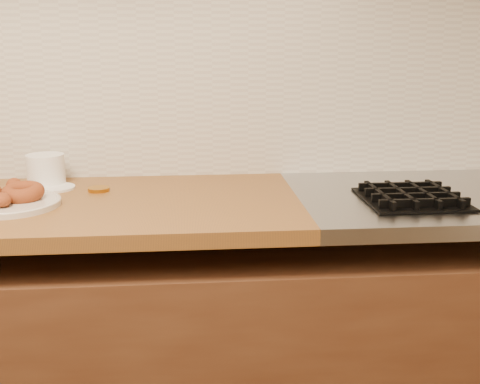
# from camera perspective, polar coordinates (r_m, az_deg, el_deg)

# --- Properties ---
(wall_back) EXTENTS (4.00, 0.02, 2.70)m
(wall_back) POSITION_cam_1_polar(r_m,az_deg,el_deg) (1.92, -11.45, 14.82)
(wall_back) COLOR tan
(wall_back) RESTS_ON ground
(base_cabinet) EXTENTS (3.60, 0.60, 0.77)m
(base_cabinet) POSITION_cam_1_polar(r_m,az_deg,el_deg) (1.86, -10.96, -16.14)
(base_cabinet) COLOR brown
(base_cabinet) RESTS_ON floor
(backsplash) EXTENTS (3.60, 0.02, 0.60)m
(backsplash) POSITION_cam_1_polar(r_m,az_deg,el_deg) (1.91, -11.26, 10.33)
(backsplash) COLOR beige
(backsplash) RESTS_ON wall_back
(donut_plate) EXTENTS (0.26, 0.26, 0.01)m
(donut_plate) POSITION_cam_1_polar(r_m,az_deg,el_deg) (1.68, -20.94, -1.04)
(donut_plate) COLOR beige
(donut_plate) RESTS_ON butcher_block
(ring_donut) EXTENTS (0.12, 0.12, 0.05)m
(ring_donut) POSITION_cam_1_polar(r_m,az_deg,el_deg) (1.68, -19.92, 0.00)
(ring_donut) COLOR brown
(ring_donut) RESTS_ON donut_plate
(plastic_tub) EXTENTS (0.15, 0.15, 0.09)m
(plastic_tub) POSITION_cam_1_polar(r_m,az_deg,el_deg) (1.88, -17.93, 2.01)
(plastic_tub) COLOR white
(plastic_tub) RESTS_ON butcher_block
(tub_lid) EXTENTS (0.13, 0.13, 0.01)m
(tub_lid) POSITION_cam_1_polar(r_m,az_deg,el_deg) (1.83, -17.14, 0.39)
(tub_lid) COLOR white
(tub_lid) RESTS_ON butcher_block
(brass_jar_lid) EXTENTS (0.08, 0.08, 0.01)m
(brass_jar_lid) POSITION_cam_1_polar(r_m,az_deg,el_deg) (1.77, -13.25, 0.25)
(brass_jar_lid) COLOR #B57616
(brass_jar_lid) RESTS_ON butcher_block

